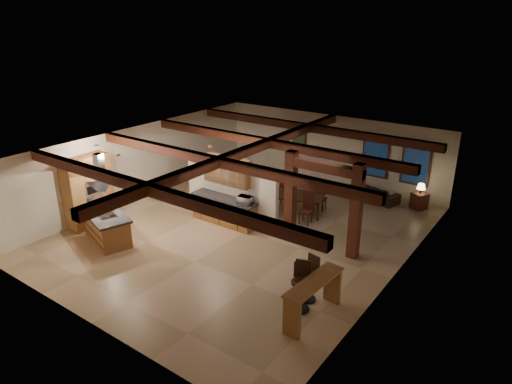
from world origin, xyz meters
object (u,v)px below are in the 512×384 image
kitchen_island (107,228)px  sofa (374,192)px  dining_table (296,204)px  bar_counter (314,293)px

kitchen_island → sofa: (5.47, 8.31, -0.19)m
dining_table → sofa: 3.42m
kitchen_island → bar_counter: bearing=2.6°
kitchen_island → sofa: kitchen_island is taller
sofa → kitchen_island: bearing=70.2°
sofa → dining_table: bearing=71.7°
kitchen_island → bar_counter: bar_counter is taller
dining_table → sofa: size_ratio=1.01×
bar_counter → dining_table: bearing=124.8°
dining_table → bar_counter: 6.20m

